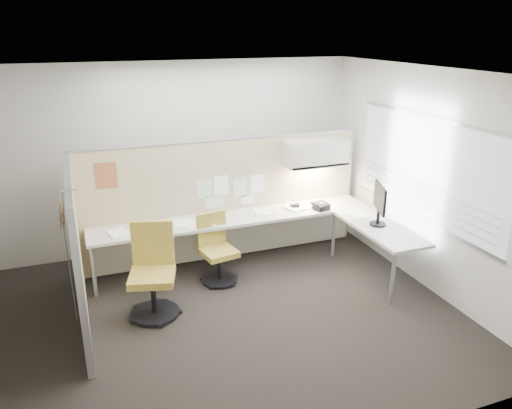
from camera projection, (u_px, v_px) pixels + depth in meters
name	position (u px, v px, depth m)	size (l,w,h in m)	color
floor	(221.00, 317.00, 5.90)	(5.50, 4.50, 0.01)	black
ceiling	(215.00, 73.00, 4.96)	(5.50, 4.50, 0.01)	white
wall_back	(175.00, 158.00, 7.41)	(5.50, 0.02, 2.80)	beige
wall_front	(311.00, 309.00, 3.45)	(5.50, 0.02, 2.80)	beige
wall_right	(426.00, 180.00, 6.34)	(0.02, 4.50, 2.80)	beige
window_pane	(426.00, 169.00, 6.28)	(0.01, 2.80, 1.30)	#A6B5C1
partition_back	(224.00, 200.00, 7.20)	(4.10, 0.06, 1.75)	#C5AE88
partition_left	(77.00, 252.00, 5.55)	(0.06, 2.20, 1.75)	#C5AE88
desk	(260.00, 226.00, 7.00)	(4.00, 2.07, 0.73)	beige
overhead_bin	(316.00, 153.00, 7.25)	(0.90, 0.36, 0.38)	beige
task_light_strip	(316.00, 167.00, 7.32)	(0.60, 0.06, 0.02)	#FFEABF
pinned_papers	(230.00, 190.00, 7.14)	(1.01, 0.00, 0.47)	#8CBF8C
poster	(106.00, 176.00, 6.46)	(0.28, 0.00, 0.35)	orange
chair_left	(153.00, 273.00, 5.85)	(0.63, 0.65, 1.09)	black
chair_right	(217.00, 251.00, 6.64)	(0.50, 0.52, 0.92)	black
monitor	(379.00, 202.00, 6.58)	(0.22, 0.51, 0.56)	black
phone	(321.00, 206.00, 7.24)	(0.25, 0.24, 0.12)	black
stapler	(295.00, 206.00, 7.34)	(0.14, 0.04, 0.05)	black
tape_dispenser	(296.00, 207.00, 7.28)	(0.10, 0.06, 0.06)	black
coat_hook	(64.00, 226.00, 4.83)	(0.18, 0.46, 1.37)	silver
paper_stack_0	(118.00, 233.00, 6.40)	(0.23, 0.30, 0.03)	white
paper_stack_1	(182.00, 224.00, 6.71)	(0.23, 0.30, 0.02)	white
paper_stack_2	(206.00, 222.00, 6.74)	(0.23, 0.30, 0.04)	white
paper_stack_3	(262.00, 212.00, 7.14)	(0.23, 0.30, 0.01)	white
paper_stack_4	(295.00, 208.00, 7.28)	(0.23, 0.30, 0.03)	white
paper_stack_5	(359.00, 215.00, 7.03)	(0.23, 0.30, 0.02)	white
paper_stack_6	(196.00, 224.00, 6.69)	(0.23, 0.30, 0.01)	white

